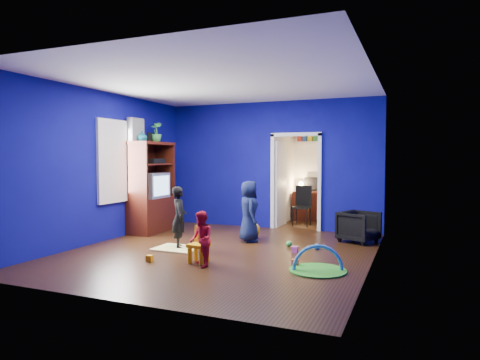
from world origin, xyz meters
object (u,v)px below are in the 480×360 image
at_px(study_desk, 311,206).
at_px(play_mat, 318,270).
at_px(child_navy, 249,211).
at_px(hopper_ball, 251,230).
at_px(tv_armoire, 151,187).
at_px(folding_chair, 302,207).
at_px(vase, 142,136).
at_px(armchair, 359,227).
at_px(kid_chair, 199,247).
at_px(crt_tv, 152,185).
at_px(child_black, 179,217).
at_px(toddler_red, 201,239).

bearing_deg(study_desk, play_mat, -75.83).
relative_size(child_navy, hopper_ball, 3.32).
bearing_deg(tv_armoire, folding_chair, 36.47).
xyz_separation_m(vase, tv_armoire, (0.00, 0.30, -1.09)).
bearing_deg(hopper_ball, study_desk, 80.13).
height_order(armchair, kid_chair, armchair).
relative_size(crt_tv, play_mat, 0.86).
bearing_deg(tv_armoire, vase, -90.00).
bearing_deg(study_desk, crt_tv, -132.40).
distance_m(tv_armoire, kid_chair, 3.11).
distance_m(child_black, folding_chair, 3.59).
bearing_deg(kid_chair, folding_chair, 90.28).
bearing_deg(crt_tv, child_black, -41.42).
xyz_separation_m(child_black, hopper_ball, (0.88, 1.29, -0.38)).
height_order(hopper_ball, kid_chair, kid_chair).
bearing_deg(study_desk, child_black, -108.11).
relative_size(armchair, crt_tv, 0.94).
height_order(study_desk, folding_chair, folding_chair).
height_order(armchair, child_navy, child_navy).
relative_size(toddler_red, folding_chair, 0.90).
height_order(child_black, tv_armoire, tv_armoire).
bearing_deg(kid_chair, child_black, 143.72).
distance_m(child_black, study_desk, 4.49).
relative_size(hopper_ball, play_mat, 0.43).
distance_m(child_black, kid_chair, 1.18).
bearing_deg(crt_tv, study_desk, 47.60).
height_order(armchair, folding_chair, folding_chair).
bearing_deg(child_navy, child_black, 106.43).
relative_size(armchair, child_black, 0.59).
bearing_deg(folding_chair, tv_armoire, -143.53).
height_order(hopper_ball, study_desk, study_desk).
relative_size(tv_armoire, hopper_ball, 5.53).
distance_m(child_black, crt_tv, 1.90).
relative_size(child_black, folding_chair, 1.21).
bearing_deg(crt_tv, folding_chair, 36.86).
distance_m(toddler_red, study_desk, 5.29).
distance_m(child_navy, study_desk, 3.26).
xyz_separation_m(toddler_red, study_desk, (0.43, 5.27, -0.04)).
bearing_deg(kid_chair, tv_armoire, 146.21).
bearing_deg(armchair, tv_armoire, 120.69).
xyz_separation_m(armchair, child_black, (-2.90, -1.81, 0.26)).
bearing_deg(child_black, vase, 24.03).
relative_size(crt_tv, kid_chair, 1.40).
xyz_separation_m(tv_armoire, study_desk, (2.82, 3.04, -0.60)).
bearing_deg(child_black, hopper_ball, -67.25).
relative_size(child_black, tv_armoire, 0.57).
distance_m(kid_chair, study_desk, 5.10).
bearing_deg(kid_chair, study_desk, 91.79).
distance_m(toddler_red, play_mat, 1.75).
xyz_separation_m(armchair, play_mat, (-0.27, -2.40, -0.29)).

